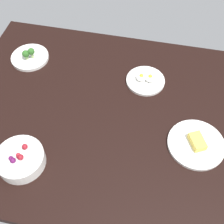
{
  "coord_description": "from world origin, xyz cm",
  "views": [
    {
      "loc": [
        14.88,
        -69.67,
        104.76
      ],
      "look_at": [
        0.0,
        0.0,
        6.0
      ],
      "focal_mm": 47.09,
      "sensor_mm": 36.0,
      "label": 1
    }
  ],
  "objects_px": {
    "plate_cheese": "(196,144)",
    "plate_eggs": "(145,80)",
    "bowl_berries": "(20,159)",
    "plate_broccoli": "(30,57)"
  },
  "relations": [
    {
      "from": "plate_cheese",
      "to": "plate_eggs",
      "type": "bearing_deg",
      "value": 130.01
    },
    {
      "from": "plate_eggs",
      "to": "bowl_berries",
      "type": "bearing_deg",
      "value": -128.26
    },
    {
      "from": "plate_cheese",
      "to": "bowl_berries",
      "type": "height_order",
      "value": "bowl_berries"
    },
    {
      "from": "plate_eggs",
      "to": "plate_broccoli",
      "type": "bearing_deg",
      "value": 177.0
    },
    {
      "from": "plate_broccoli",
      "to": "plate_eggs",
      "type": "xyz_separation_m",
      "value": [
        0.57,
        -0.03,
        -0.0
      ]
    },
    {
      "from": "plate_broccoli",
      "to": "plate_eggs",
      "type": "distance_m",
      "value": 0.57
    },
    {
      "from": "plate_eggs",
      "to": "bowl_berries",
      "type": "xyz_separation_m",
      "value": [
        -0.39,
        -0.5,
        0.02
      ]
    },
    {
      "from": "plate_cheese",
      "to": "plate_eggs",
      "type": "distance_m",
      "value": 0.37
    },
    {
      "from": "plate_broccoli",
      "to": "plate_cheese",
      "type": "bearing_deg",
      "value": -21.36
    },
    {
      "from": "plate_broccoli",
      "to": "bowl_berries",
      "type": "relative_size",
      "value": 1.0
    }
  ]
}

